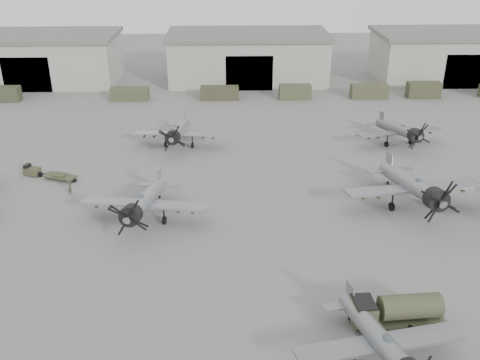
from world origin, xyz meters
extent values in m
plane|color=slate|center=(0.00, 0.00, 0.00)|extent=(220.00, 220.00, 0.00)
cube|color=#A5A59A|center=(-38.00, 62.00, 4.00)|extent=(28.00, 14.00, 8.00)
cube|color=#61615C|center=(-38.00, 62.00, 8.35)|extent=(29.00, 14.80, 0.70)
cube|color=black|center=(-38.00, 55.20, 3.00)|extent=(8.12, 0.40, 6.00)
cube|color=#A5A59A|center=(0.00, 62.00, 4.00)|extent=(28.00, 14.00, 8.00)
cube|color=#61615C|center=(0.00, 62.00, 8.35)|extent=(29.00, 14.80, 0.70)
cube|color=black|center=(0.00, 55.20, 3.00)|extent=(8.12, 0.40, 6.00)
cube|color=#A5A59A|center=(38.00, 62.00, 4.00)|extent=(28.00, 14.00, 8.00)
cube|color=#61615C|center=(38.00, 62.00, 8.35)|extent=(29.00, 14.80, 0.70)
cube|color=black|center=(38.00, 55.20, 3.00)|extent=(8.12, 0.40, 6.00)
cube|color=#363B26|center=(-40.75, 50.00, 1.19)|extent=(6.16, 2.20, 2.37)
cube|color=#3E452D|center=(-19.84, 50.00, 1.03)|extent=(6.14, 2.20, 2.06)
cube|color=#3A3926|center=(-5.12, 50.00, 1.06)|extent=(6.27, 2.20, 2.11)
cube|color=#42462E|center=(7.36, 50.00, 1.14)|extent=(5.23, 2.20, 2.27)
cube|color=#41432C|center=(19.67, 50.00, 1.14)|extent=(6.05, 2.20, 2.28)
cube|color=#3A3D27|center=(28.77, 50.00, 1.29)|extent=(5.43, 2.20, 2.58)
cylinder|color=gray|center=(5.42, -8.95, 1.98)|extent=(3.15, 9.58, 2.80)
cube|color=gray|center=(5.52, -9.48, 1.75)|extent=(11.37, 4.10, 0.50)
cube|color=gray|center=(4.60, -4.82, 2.12)|extent=(0.39, 1.48, 1.79)
ellipsoid|color=#3F4C54|center=(5.69, -10.36, 2.79)|extent=(0.73, 1.16, 0.50)
cylinder|color=black|center=(7.23, -9.33, 0.31)|extent=(0.38, 0.75, 0.72)
cylinder|color=black|center=(4.66, -5.08, 0.13)|extent=(0.16, 0.30, 0.29)
cylinder|color=#919599|center=(-11.90, 10.34, 2.16)|extent=(3.11, 10.50, 3.06)
cylinder|color=black|center=(-12.63, 5.79, 2.89)|extent=(2.09, 1.83, 2.04)
cube|color=#919599|center=(-11.99, 9.76, 1.91)|extent=(12.45, 4.10, 0.55)
cube|color=#919599|center=(-11.16, 14.89, 2.32)|extent=(0.38, 1.63, 1.96)
ellipsoid|color=#3F4C54|center=(-12.15, 8.79, 3.05)|extent=(0.77, 1.26, 0.55)
cylinder|color=black|center=(-13.86, 9.86, 0.34)|extent=(0.40, 0.82, 0.78)
cylinder|color=black|center=(-10.18, 9.27, 0.34)|extent=(0.40, 0.82, 0.78)
cylinder|color=black|center=(-11.21, 14.60, 0.15)|extent=(0.17, 0.33, 0.31)
cylinder|color=gray|center=(14.39, 12.48, 2.43)|extent=(3.19, 11.80, 3.44)
cylinder|color=black|center=(15.08, 7.35, 3.25)|extent=(2.31, 2.00, 2.29)
cube|color=gray|center=(14.48, 11.82, 2.15)|extent=(13.98, 4.24, 0.62)
cube|color=gray|center=(13.70, 17.61, 2.60)|extent=(0.37, 1.84, 2.20)
ellipsoid|color=#3F4C54|center=(14.62, 10.73, 3.43)|extent=(0.83, 1.40, 0.62)
cylinder|color=black|center=(12.43, 11.33, 0.39)|extent=(0.42, 0.91, 0.88)
cylinder|color=black|center=(16.58, 11.88, 0.39)|extent=(0.42, 0.91, 0.88)
cylinder|color=black|center=(13.75, 17.29, 0.17)|extent=(0.18, 0.37, 0.35)
cylinder|color=#9EA0A7|center=(-10.17, 29.66, 2.04)|extent=(2.32, 9.91, 2.89)
cylinder|color=black|center=(-10.59, 25.33, 2.73)|extent=(1.89, 1.63, 1.93)
cube|color=#9EA0A7|center=(-10.23, 29.11, 1.81)|extent=(11.72, 3.14, 0.52)
cube|color=#9EA0A7|center=(-9.76, 33.99, 2.19)|extent=(0.26, 1.55, 1.85)
ellipsoid|color=#3F4C54|center=(-10.31, 28.19, 2.88)|extent=(0.66, 1.16, 0.52)
cylinder|color=black|center=(-12.00, 29.09, 0.32)|extent=(0.33, 0.76, 0.74)
cylinder|color=black|center=(-8.49, 28.76, 0.32)|extent=(0.33, 0.76, 0.74)
cylinder|color=black|center=(-9.78, 33.72, 0.14)|extent=(0.14, 0.31, 0.30)
cylinder|color=gray|center=(18.22, 29.48, 2.01)|extent=(3.40, 9.75, 2.85)
cylinder|color=black|center=(19.13, 25.29, 2.69)|extent=(2.00, 1.78, 1.90)
cube|color=gray|center=(18.34, 28.94, 1.78)|extent=(11.57, 4.39, 0.51)
cube|color=gray|center=(17.31, 33.67, 2.15)|extent=(0.43, 1.51, 1.82)
ellipsoid|color=#3F4C54|center=(18.53, 28.05, 2.84)|extent=(0.77, 1.19, 0.51)
cylinder|color=black|center=(16.68, 28.40, 0.32)|extent=(0.40, 0.77, 0.73)
cylinder|color=black|center=(20.07, 29.13, 0.32)|extent=(0.40, 0.77, 0.73)
cylinder|color=black|center=(17.37, 33.40, 0.14)|extent=(0.17, 0.31, 0.29)
cube|color=#3D402A|center=(7.84, -5.82, 0.70)|extent=(6.71, 2.60, 0.23)
cube|color=#3D402A|center=(5.31, -5.99, 1.46)|extent=(1.65, 2.26, 1.60)
cylinder|color=#3D402A|center=(8.68, -5.76, 1.64)|extent=(4.43, 2.07, 1.78)
cube|color=black|center=(5.31, -5.99, 2.30)|extent=(1.53, 1.97, 0.14)
cylinder|color=black|center=(5.48, -7.06, 0.42)|extent=(0.34, 0.86, 0.85)
cylinder|color=black|center=(10.02, -4.59, 0.42)|extent=(0.34, 0.86, 0.85)
cube|color=#3E402A|center=(-26.41, 20.77, 0.54)|extent=(2.04, 1.63, 0.79)
cube|color=black|center=(-26.97, 20.98, 1.03)|extent=(0.77, 1.00, 0.49)
cylinder|color=black|center=(-26.41, 20.77, 0.25)|extent=(1.30, 0.93, 0.55)
cylinder|color=black|center=(-25.22, 20.32, 0.44)|extent=(1.13, 0.49, 0.08)
cube|color=#3E402A|center=(-22.91, 19.47, 0.44)|extent=(3.99, 2.60, 0.18)
cylinder|color=black|center=(-22.91, 19.47, 0.20)|extent=(1.53, 0.92, 0.43)
cylinder|color=#3E402A|center=(-22.91, 19.47, 0.64)|extent=(1.40, 0.78, 0.31)
imported|color=#3B3F29|center=(-20.82, 15.78, 0.77)|extent=(0.46, 0.61, 1.54)
camera|label=1|loc=(-4.18, -35.57, 25.91)|focal=40.00mm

